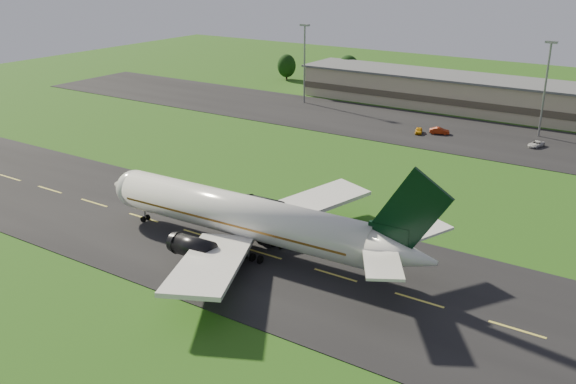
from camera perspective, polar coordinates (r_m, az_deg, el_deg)
The scene contains 10 objects.
ground at distance 79.85m, azimuth 4.23°, elevation -7.44°, with size 360.00×360.00×0.00m, color #214611.
taxiway at distance 79.83m, azimuth 4.23°, elevation -7.41°, with size 220.00×30.00×0.10m, color black.
apron at distance 143.04m, azimuth 18.67°, elevation 4.29°, with size 260.00×30.00×0.10m, color black.
airliner at distance 84.68m, azimuth -3.75°, elevation -2.24°, with size 51.29×42.16×15.57m.
terminal at distance 163.84m, azimuth 23.33°, elevation 7.09°, with size 145.00×16.00×8.40m.
light_mast_west at distance 169.26m, azimuth 1.48°, elevation 12.14°, with size 2.40×1.20×20.35m.
light_mast_centre at distance 146.85m, azimuth 21.99°, elevation 9.39°, with size 2.40×1.20×20.35m.
service_vehicle_a at distance 144.18m, azimuth 11.54°, elevation 5.37°, with size 1.49×3.70×1.26m, color #CF900C.
service_vehicle_b at distance 144.63m, azimuth 13.32°, elevation 5.31°, with size 1.50×4.29×1.41m, color #952309.
service_vehicle_c at distance 140.81m, azimuth 21.18°, elevation 4.00°, with size 1.93×4.18×1.16m, color silver.
Camera 1 is at (34.05, -61.83, 37.34)m, focal length 40.00 mm.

